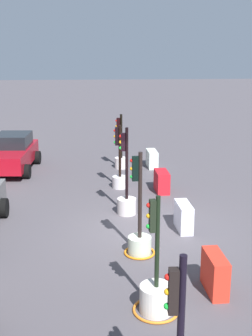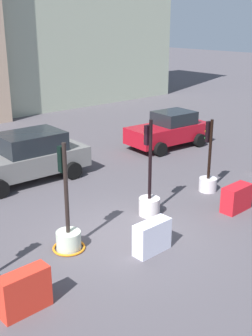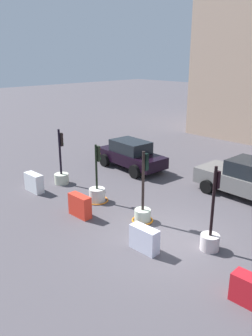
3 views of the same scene
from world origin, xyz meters
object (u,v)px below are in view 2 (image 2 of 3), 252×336
Objects in this scene: car_grey_saloon at (26,157)px; car_red_compact at (169,130)px; construction_barrier_1 at (25,292)px; traffic_light_2 at (68,232)px; traffic_light_4 at (208,177)px; construction_barrier_2 at (152,237)px; traffic_light_3 at (149,198)px; construction_barrier_3 at (236,198)px.

car_red_compact is at bearing -3.30° from car_grey_saloon.
traffic_light_2 is at bearing 36.70° from construction_barrier_1.
traffic_light_2 is at bearing -107.68° from car_grey_saloon.
traffic_light_2 reaches higher than car_grey_saloon.
car_grey_saloon is (-7.01, 0.40, 0.07)m from car_red_compact.
traffic_light_4 is 2.40× the size of construction_barrier_2.
traffic_light_4 reaches higher than construction_barrier_1.
traffic_light_3 is 1.17× the size of traffic_light_4.
traffic_light_2 reaches higher than construction_barrier_2.
construction_barrier_2 is 3.68m from construction_barrier_3.
traffic_light_4 is at bearing -122.09° from car_red_compact.
traffic_light_4 reaches higher than construction_barrier_2.
traffic_light_2 is 2.68× the size of construction_barrier_1.
traffic_light_3 is 2.80× the size of construction_barrier_3.
traffic_light_4 is 4.59m from construction_barrier_2.
car_red_compact is (10.69, 6.29, 0.33)m from construction_barrier_1.
car_grey_saloon is at bearing 104.48° from traffic_light_3.
traffic_light_4 is 5.44m from car_red_compact.
traffic_light_3 is 2.81× the size of construction_barrier_2.
traffic_light_4 reaches higher than car_red_compact.
traffic_light_4 is 6.50m from car_grey_saloon.
construction_barrier_1 is (-2.03, -1.51, -0.02)m from traffic_light_2.
construction_barrier_1 is at bearing -167.81° from traffic_light_4.
car_red_compact is 0.85× the size of car_grey_saloon.
traffic_light_4 is 0.54× the size of car_grey_saloon.
traffic_light_3 reaches higher than traffic_light_4.
construction_barrier_1 is at bearing -179.89° from construction_barrier_2.
car_grey_saloon is at bearing 72.32° from traffic_light_2.
car_grey_saloon is (-4.12, 5.01, 0.35)m from traffic_light_4.
construction_barrier_3 is (-0.59, -1.58, -0.10)m from traffic_light_4.
traffic_light_2 is 9.89m from car_red_compact.
traffic_light_2 is at bearing 164.87° from construction_barrier_3.
construction_barrier_2 is 9.53m from car_red_compact.
construction_barrier_1 is 3.53m from construction_barrier_2.
construction_barrier_3 is 0.26× the size of car_red_compact.
traffic_light_4 is 1.68m from construction_barrier_3.
car_red_compact is (5.70, 4.66, 0.24)m from traffic_light_3.
traffic_light_3 is 7.36m from car_red_compact.
construction_barrier_1 is (-4.99, -1.63, -0.10)m from traffic_light_3.
traffic_light_3 is 0.63× the size of car_grey_saloon.
traffic_light_2 is at bearing 134.93° from construction_barrier_2.
construction_barrier_3 is (2.23, -1.52, -0.15)m from traffic_light_3.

